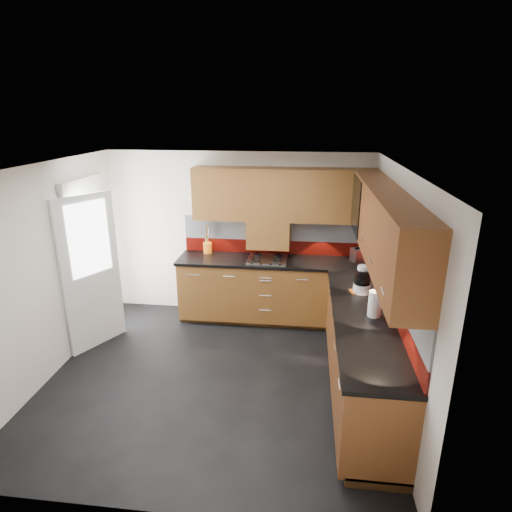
# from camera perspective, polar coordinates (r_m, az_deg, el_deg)

# --- Properties ---
(room) EXTENTS (4.00, 3.80, 2.64)m
(room) POSITION_cam_1_polar(r_m,az_deg,el_deg) (4.50, -5.88, 0.26)
(room) COLOR black
(base_cabinets) EXTENTS (2.70, 3.20, 0.95)m
(base_cabinets) POSITION_cam_1_polar(r_m,az_deg,el_deg) (5.48, 7.23, -8.37)
(base_cabinets) COLOR brown
(base_cabinets) RESTS_ON room
(countertop) EXTENTS (2.72, 3.22, 0.04)m
(countertop) POSITION_cam_1_polar(r_m,az_deg,el_deg) (5.26, 7.30, -3.75)
(countertop) COLOR black
(countertop) RESTS_ON base_cabinets
(backsplash) EXTENTS (2.70, 3.20, 0.54)m
(backsplash) POSITION_cam_1_polar(r_m,az_deg,el_deg) (5.38, 9.79, -0.07)
(backsplash) COLOR maroon
(backsplash) RESTS_ON countertop
(upper_cabinets) EXTENTS (2.50, 3.20, 0.72)m
(upper_cabinets) POSITION_cam_1_polar(r_m,az_deg,el_deg) (5.07, 9.72, 6.16)
(upper_cabinets) COLOR brown
(upper_cabinets) RESTS_ON room
(extractor_hood) EXTENTS (0.60, 0.33, 0.40)m
(extractor_hood) POSITION_cam_1_polar(r_m,az_deg,el_deg) (6.05, 1.69, 3.00)
(extractor_hood) COLOR brown
(extractor_hood) RESTS_ON room
(glass_cabinet) EXTENTS (0.32, 0.80, 0.66)m
(glass_cabinet) POSITION_cam_1_polar(r_m,az_deg,el_deg) (5.39, 14.75, 6.84)
(glass_cabinet) COLOR black
(glass_cabinet) RESTS_ON room
(back_door) EXTENTS (0.42, 1.19, 2.04)m
(back_door) POSITION_cam_1_polar(r_m,az_deg,el_deg) (5.93, -21.16, -1.12)
(back_door) COLOR white
(back_door) RESTS_ON room
(gas_hob) EXTENTS (0.55, 0.49, 0.04)m
(gas_hob) POSITION_cam_1_polar(r_m,az_deg,el_deg) (5.99, 1.52, -0.43)
(gas_hob) COLOR silver
(gas_hob) RESTS_ON countertop
(utensil_pot) EXTENTS (0.13, 0.13, 0.45)m
(utensil_pot) POSITION_cam_1_polar(r_m,az_deg,el_deg) (6.31, -6.47, 1.27)
(utensil_pot) COLOR orange
(utensil_pot) RESTS_ON countertop
(toaster) EXTENTS (0.32, 0.27, 0.20)m
(toaster) POSITION_cam_1_polar(r_m,az_deg,el_deg) (6.09, 13.89, 0.14)
(toaster) COLOR silver
(toaster) RESTS_ON countertop
(food_processor) EXTENTS (0.19, 0.19, 0.32)m
(food_processor) POSITION_cam_1_polar(r_m,az_deg,el_deg) (5.04, 13.97, -3.18)
(food_processor) COLOR white
(food_processor) RESTS_ON countertop
(paper_towel) EXTENTS (0.14, 0.14, 0.27)m
(paper_towel) POSITION_cam_1_polar(r_m,az_deg,el_deg) (4.50, 15.54, -6.17)
(paper_towel) COLOR white
(paper_towel) RESTS_ON countertop
(orange_cloth) EXTENTS (0.18, 0.17, 0.02)m
(orange_cloth) POSITION_cam_1_polar(r_m,az_deg,el_deg) (5.09, 13.33, -4.59)
(orange_cloth) COLOR orange
(orange_cloth) RESTS_ON countertop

